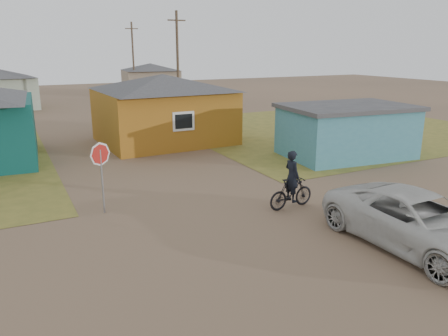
# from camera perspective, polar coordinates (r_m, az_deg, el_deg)

# --- Properties ---
(ground) EXTENTS (120.00, 120.00, 0.00)m
(ground) POSITION_cam_1_polar(r_m,az_deg,el_deg) (12.75, 2.86, -9.31)
(ground) COLOR brown
(grass_ne) EXTENTS (20.00, 18.00, 0.00)m
(grass_ne) POSITION_cam_1_polar(r_m,az_deg,el_deg) (30.83, 13.62, 5.05)
(grass_ne) COLOR olive
(grass_ne) RESTS_ON ground
(house_yellow) EXTENTS (7.72, 6.76, 3.90)m
(house_yellow) POSITION_cam_1_polar(r_m,az_deg,el_deg) (25.64, -7.86, 7.83)
(house_yellow) COLOR #9F6218
(house_yellow) RESTS_ON ground
(shed_turquoise) EXTENTS (6.71, 4.93, 2.60)m
(shed_turquoise) POSITION_cam_1_polar(r_m,az_deg,el_deg) (22.88, 15.68, 4.74)
(shed_turquoise) COLOR teal
(shed_turquoise) RESTS_ON ground
(house_beige_east) EXTENTS (6.95, 6.05, 3.60)m
(house_beige_east) POSITION_cam_1_polar(r_m,az_deg,el_deg) (52.58, -9.55, 11.44)
(house_beige_east) COLOR gray
(house_beige_east) RESTS_ON ground
(utility_pole_near) EXTENTS (1.40, 0.20, 8.00)m
(utility_pole_near) POSITION_cam_1_polar(r_m,az_deg,el_deg) (34.33, -6.06, 13.36)
(utility_pole_near) COLOR brown
(utility_pole_near) RESTS_ON ground
(utility_pole_far) EXTENTS (1.40, 0.20, 8.00)m
(utility_pole_far) POSITION_cam_1_polar(r_m,az_deg,el_deg) (49.85, -11.76, 13.76)
(utility_pole_far) COLOR brown
(utility_pole_far) RESTS_ON ground
(stop_sign) EXTENTS (0.79, 0.10, 2.41)m
(stop_sign) POSITION_cam_1_polar(r_m,az_deg,el_deg) (14.70, -15.81, 0.85)
(stop_sign) COLOR gray
(stop_sign) RESTS_ON ground
(cyclist) EXTENTS (1.82, 0.67, 2.03)m
(cyclist) POSITION_cam_1_polar(r_m,az_deg,el_deg) (15.06, 8.81, -2.53)
(cyclist) COLOR black
(cyclist) RESTS_ON ground
(vehicle) EXTENTS (2.64, 5.56, 1.53)m
(vehicle) POSITION_cam_1_polar(r_m,az_deg,el_deg) (13.09, 24.12, -6.42)
(vehicle) COLOR beige
(vehicle) RESTS_ON ground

